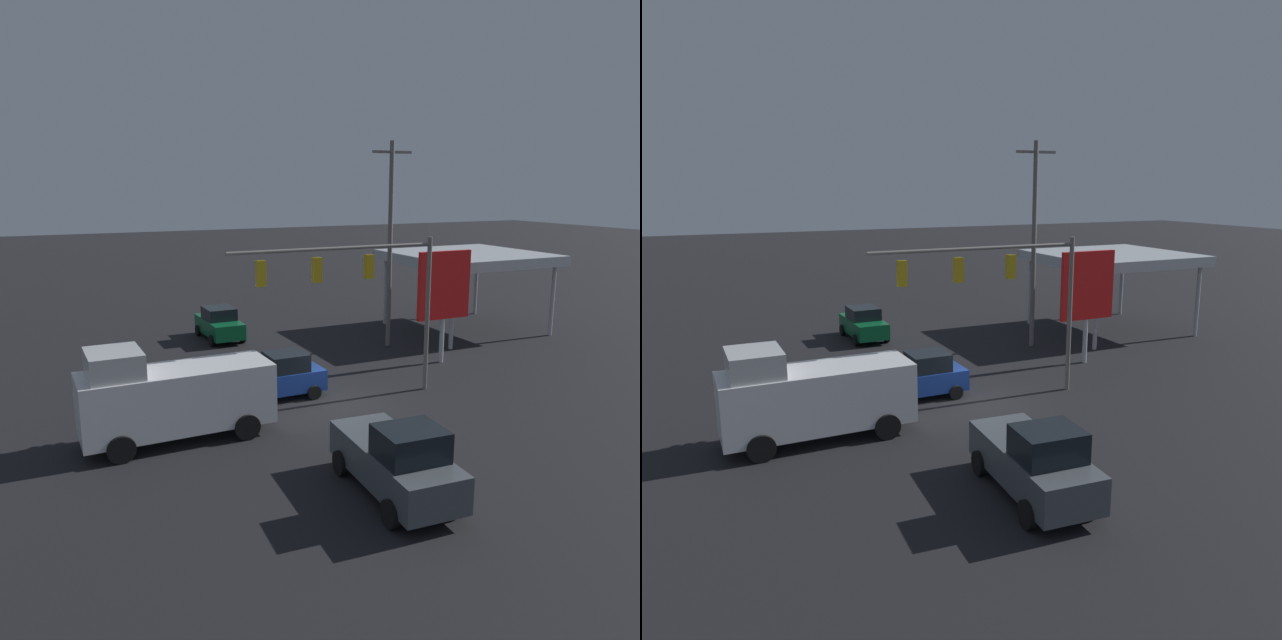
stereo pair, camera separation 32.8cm
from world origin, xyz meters
TOP-DOWN VIEW (x-y plane):
  - ground_plane at (0.00, 0.00)m, footprint 200.00×200.00m
  - traffic_signal_assembly at (-0.96, -0.29)m, footprint 9.22×0.43m
  - utility_pole at (-6.94, -7.61)m, footprint 2.40×0.26m
  - gas_station_canopy at (-13.49, -9.07)m, footprint 8.65×8.40m
  - price_sign at (-7.68, -3.52)m, footprint 3.05×0.27m
  - delivery_truck at (7.11, 0.65)m, footprint 6.84×2.66m
  - pickup_parked at (2.00, 7.60)m, footprint 2.50×5.31m
  - hatchback_crossing at (1.87, -1.97)m, footprint 3.82×2.00m
  - sedan_far at (1.36, -13.20)m, footprint 2.14×4.44m

SIDE VIEW (x-z plane):
  - ground_plane at x=0.00m, z-range 0.00..0.00m
  - hatchback_crossing at x=1.87m, z-range -0.04..1.93m
  - sedan_far at x=1.36m, z-range -0.01..1.92m
  - pickup_parked at x=2.00m, z-range -0.09..2.31m
  - delivery_truck at x=7.11m, z-range -0.10..3.48m
  - price_sign at x=-7.68m, z-range 1.03..6.83m
  - gas_station_canopy at x=-13.49m, z-range 2.10..7.00m
  - traffic_signal_assembly at x=-0.96m, z-range 1.74..8.61m
  - utility_pole at x=-6.94m, z-range 0.29..11.66m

